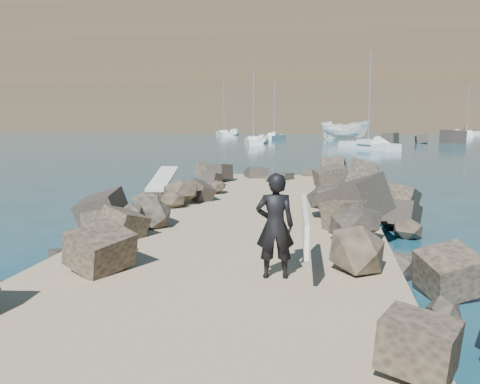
# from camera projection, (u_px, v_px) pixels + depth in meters

# --- Properties ---
(ground) EXTENTS (800.00, 800.00, 0.00)m
(ground) POSITION_uv_depth(u_px,v_px,m) (247.00, 250.00, 12.33)
(ground) COLOR #0F384C
(ground) RESTS_ON ground
(jetty) EXTENTS (6.00, 26.00, 0.60)m
(jetty) POSITION_uv_depth(u_px,v_px,m) (232.00, 260.00, 10.34)
(jetty) COLOR #8C7759
(jetty) RESTS_ON ground
(riprap_left) EXTENTS (2.60, 22.00, 1.00)m
(riprap_left) POSITION_uv_depth(u_px,v_px,m) (101.00, 239.00, 11.26)
(riprap_left) COLOR #272521
(riprap_left) RESTS_ON ground
(riprap_right) EXTENTS (2.60, 22.00, 1.00)m
(riprap_right) POSITION_uv_depth(u_px,v_px,m) (384.00, 250.00, 10.34)
(riprap_right) COLOR black
(riprap_right) RESTS_ON ground
(headland) EXTENTS (360.00, 140.00, 32.00)m
(headland) POSITION_uv_depth(u_px,v_px,m) (356.00, 75.00, 164.94)
(headland) COLOR #2D4919
(headland) RESTS_ON ground
(surfboard_resting) EXTENTS (0.77, 2.35, 0.08)m
(surfboard_resting) POSITION_uv_depth(u_px,v_px,m) (163.00, 182.00, 16.72)
(surfboard_resting) COLOR silver
(surfboard_resting) RESTS_ON riprap_left
(boat_imported) EXTENTS (7.21, 3.44, 2.68)m
(boat_imported) POSITION_uv_depth(u_px,v_px,m) (345.00, 130.00, 75.48)
(boat_imported) COLOR white
(boat_imported) RESTS_ON ground
(surfer_with_board) EXTENTS (0.88, 2.01, 1.62)m
(surfer_with_board) POSITION_uv_depth(u_px,v_px,m) (279.00, 225.00, 8.11)
(surfer_with_board) COLOR black
(surfer_with_board) RESTS_ON jetty
(sailboat_b) EXTENTS (2.87, 6.83, 8.08)m
(sailboat_b) POSITION_uv_depth(u_px,v_px,m) (274.00, 137.00, 74.54)
(sailboat_b) COLOR silver
(sailboat_b) RESTS_ON ground
(sailboat_d) EXTENTS (2.71, 7.34, 8.65)m
(sailboat_d) POSITION_uv_depth(u_px,v_px,m) (467.00, 134.00, 88.40)
(sailboat_d) COLOR silver
(sailboat_d) RESTS_ON ground
(sailboat_e) EXTENTS (4.28, 8.03, 9.44)m
(sailboat_e) POSITION_uv_depth(u_px,v_px,m) (224.00, 134.00, 89.98)
(sailboat_e) COLOR silver
(sailboat_e) RESTS_ON ground
(sailboat_c) EXTENTS (5.56, 7.64, 9.42)m
(sailboat_c) POSITION_uv_depth(u_px,v_px,m) (368.00, 146.00, 51.89)
(sailboat_c) COLOR silver
(sailboat_c) RESTS_ON ground
(sailboat_a) EXTENTS (3.05, 7.08, 8.35)m
(sailboat_a) POSITION_uv_depth(u_px,v_px,m) (253.00, 142.00, 60.56)
(sailboat_a) COLOR silver
(sailboat_a) RESTS_ON ground
(headland_buildings) EXTENTS (137.50, 30.50, 5.00)m
(headland_buildings) POSITION_uv_depth(u_px,v_px,m) (383.00, 9.00, 153.75)
(headland_buildings) COLOR white
(headland_buildings) RESTS_ON headland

